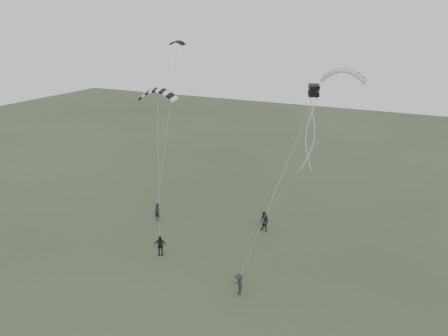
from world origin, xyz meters
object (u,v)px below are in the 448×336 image
at_px(flyer_center, 160,245).
at_px(flyer_far, 239,284).
at_px(flyer_right, 264,222).
at_px(kite_striped, 157,90).
at_px(flyer_left, 158,212).
at_px(kite_box, 314,90).
at_px(kite_pale_large, 344,70).
at_px(kite_dark_small, 177,41).

relative_size(flyer_center, flyer_far, 1.08).
bearing_deg(flyer_right, kite_striped, -132.29).
distance_m(flyer_left, flyer_center, 6.56).
distance_m(flyer_right, kite_box, 14.59).
relative_size(flyer_left, flyer_far, 1.11).
distance_m(flyer_far, kite_pale_large, 21.05).
distance_m(flyer_left, kite_dark_small, 16.15).
xyz_separation_m(flyer_right, flyer_far, (1.80, -9.70, -0.16)).
relative_size(kite_dark_small, kite_pale_large, 0.42).
relative_size(flyer_far, kite_striped, 0.49).
height_order(flyer_left, flyer_far, flyer_left).
xyz_separation_m(flyer_left, kite_dark_small, (-0.34, 5.10, 15.32)).
bearing_deg(kite_pale_large, kite_box, -93.19).
relative_size(flyer_right, kite_dark_small, 1.10).
bearing_deg(flyer_left, kite_pale_large, 29.95).
bearing_deg(flyer_left, kite_box, -11.66).
xyz_separation_m(flyer_center, flyer_far, (7.90, -2.13, -0.07)).
height_order(kite_dark_small, kite_box, kite_dark_small).
height_order(flyer_center, kite_box, kite_box).
bearing_deg(kite_box, flyer_right, 109.64).
bearing_deg(kite_box, kite_striped, 151.78).
distance_m(flyer_left, kite_pale_large, 21.42).
distance_m(flyer_right, kite_dark_small, 18.60).
height_order(flyer_right, flyer_center, flyer_right).
relative_size(flyer_right, kite_box, 2.61).
xyz_separation_m(kite_dark_small, kite_striped, (2.39, -7.16, -3.40)).
distance_m(flyer_right, flyer_center, 9.72).
height_order(flyer_right, kite_dark_small, kite_dark_small).
bearing_deg(flyer_far, kite_dark_small, -179.93).
distance_m(kite_striped, kite_box, 12.90).
relative_size(flyer_left, kite_pale_large, 0.43).
relative_size(flyer_far, kite_pale_large, 0.39).
height_order(kite_dark_small, kite_striped, kite_dark_small).
height_order(flyer_center, kite_dark_small, kite_dark_small).
xyz_separation_m(flyer_left, kite_box, (14.89, -2.79, 12.84)).
height_order(flyer_left, kite_striped, kite_striped).
bearing_deg(flyer_left, kite_dark_small, 92.80).
bearing_deg(flyer_center, flyer_far, -37.05).
height_order(kite_striped, kite_box, kite_box).
bearing_deg(kite_pale_large, flyer_center, -132.10).
relative_size(flyer_right, kite_striped, 0.59).
relative_size(flyer_center, kite_dark_small, 0.99).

